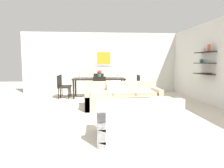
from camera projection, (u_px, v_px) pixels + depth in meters
The scene contains 19 objects.
ground_plane at pixel (119, 111), 5.66m from camera, with size 18.00×18.00×0.00m, color beige.
back_wall_unit at pixel (117, 63), 9.03m from camera, with size 8.40×0.09×2.70m.
right_wall_shelf_unit at pixel (211, 63), 6.34m from camera, with size 0.34×8.20×2.70m.
sofa_beige at pixel (122, 98), 5.97m from camera, with size 2.21×0.90×0.78m.
loveseat_white at pixel (137, 122), 3.60m from camera, with size 1.42×0.90×0.78m.
coffee_table at pixel (144, 111), 4.83m from camera, with size 1.02×0.96×0.38m.
decorative_bowl at pixel (145, 103), 4.74m from camera, with size 0.31×0.31×0.07m.
candle_jar at pixel (154, 103), 4.72m from camera, with size 0.08×0.08×0.07m, color silver.
apple_on_coffee_table at pixel (132, 102), 4.78m from camera, with size 0.08×0.08×0.08m, color red.
dining_table at pixel (99, 80), 7.83m from camera, with size 2.04×0.87×0.75m.
dining_chair_left_far at pixel (63, 84), 7.93m from camera, with size 0.44×0.44×0.88m.
dining_chair_right_near at pixel (135, 85), 7.77m from camera, with size 0.44×0.44×0.88m.
dining_chair_head at pixel (99, 82), 8.69m from camera, with size 0.44×0.44×0.88m.
dining_chair_foot at pixel (99, 87), 7.02m from camera, with size 0.44×0.44×0.88m.
dining_chair_left_near at pixel (62, 85), 7.54m from camera, with size 0.44×0.44×0.88m.
wine_glass_right_near at pixel (118, 76), 7.76m from camera, with size 0.08×0.08×0.16m.
wine_glass_left_far at pixel (80, 75), 7.86m from camera, with size 0.06×0.06×0.17m.
wine_glass_left_near at pixel (80, 76), 7.65m from camera, with size 0.07×0.07×0.16m.
centerpiece_vase at pixel (99, 74), 7.83m from camera, with size 0.16×0.16×0.32m.
Camera 1 is at (-0.65, -5.50, 1.38)m, focal length 31.75 mm.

